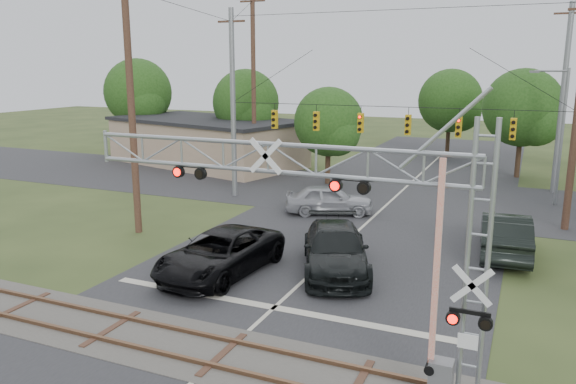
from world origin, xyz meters
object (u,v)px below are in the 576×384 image
at_px(commercial_building, 207,141).
at_px(streetlight, 559,130).
at_px(sedan_silver, 329,199).
at_px(traffic_signal_span, 401,113).
at_px(car_dark, 335,250).
at_px(crossing_gantry, 341,226).
at_px(pickup_black, 220,253).

bearing_deg(commercial_building, streetlight, 6.06).
height_order(sedan_silver, streetlight, streetlight).
xyz_separation_m(sedan_silver, commercial_building, (-15.02, 11.54, 1.09)).
distance_m(traffic_signal_span, sedan_silver, 6.15).
bearing_deg(car_dark, sedan_silver, 89.26).
relative_size(commercial_building, streetlight, 2.26).
relative_size(crossing_gantry, commercial_building, 0.59).
bearing_deg(pickup_black, commercial_building, 127.40).
distance_m(crossing_gantry, pickup_black, 9.78).
relative_size(car_dark, streetlight, 0.77).
bearing_deg(sedan_silver, traffic_signal_span, -82.13).
distance_m(sedan_silver, commercial_building, 18.97).
distance_m(traffic_signal_span, streetlight, 9.82).
height_order(crossing_gantry, pickup_black, crossing_gantry).
height_order(crossing_gantry, traffic_signal_span, traffic_signal_span).
distance_m(crossing_gantry, streetlight, 24.41).
relative_size(pickup_black, streetlight, 0.78).
relative_size(traffic_signal_span, sedan_silver, 3.98).
bearing_deg(car_dark, pickup_black, -173.87).
distance_m(sedan_silver, streetlight, 14.09).
bearing_deg(car_dark, crossing_gantry, -92.38).
height_order(pickup_black, car_dark, car_dark).
bearing_deg(streetlight, pickup_black, -124.68).
height_order(traffic_signal_span, commercial_building, traffic_signal_span).
bearing_deg(streetlight, traffic_signal_span, -146.15).
relative_size(crossing_gantry, car_dark, 1.72).
relative_size(car_dark, sedan_silver, 1.28).
xyz_separation_m(crossing_gantry, commercial_building, (-21.09, 28.06, -2.45)).
relative_size(traffic_signal_span, car_dark, 3.12).
height_order(commercial_building, streetlight, streetlight).
height_order(sedan_silver, commercial_building, commercial_building).
height_order(pickup_black, sedan_silver, pickup_black).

